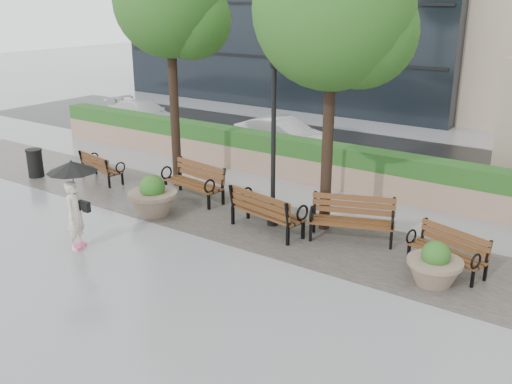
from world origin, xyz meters
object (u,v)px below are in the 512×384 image
Objects in this scene: bench_0 at (102,173)px; lamppost at (273,155)px; car_left at (144,114)px; planter_left at (153,199)px; bench_1 at (194,189)px; car_right at (283,135)px; bench_4 at (446,259)px; planter_right at (434,268)px; trash_bin at (35,164)px; bench_3 at (351,228)px; bench_2 at (267,220)px; pedestrian at (74,196)px.

bench_0 is 6.86m from lamppost.
planter_left is at bearing -123.86° from car_left.
car_right is (-0.83, 6.25, 0.33)m from bench_1.
planter_right reaches higher than bench_4.
trash_bin is at bearing -179.47° from planter_right.
trash_bin is 7.90m from car_left.
bench_1 is 0.53× the size of car_right.
planter_left is 7.70m from planter_right.
bench_1 is at bearing 12.38° from trash_bin.
lamppost is (3.13, 1.23, 1.46)m from planter_left.
car_right is at bearing -102.91° from bench_0.
bench_3 reaches higher than bench_4.
planter_right is at bearing -0.78° from bench_1.
car_right is (-3.95, 7.05, 0.33)m from bench_2.
lamppost reaches higher than bench_2.
bench_4 is 2.02× the size of trash_bin.
bench_4 is 13.46m from trash_bin.
car_right is at bearing 120.17° from lamppost.
bench_4 is 4.86m from lamppost.
lamppost reaches higher than pedestrian.
bench_4 is 0.42× the size of lamppost.
bench_1 is at bearing 171.31° from planter_right.
bench_3 is 1.19× the size of bench_4.
lamppost is (-4.58, 0.04, 1.63)m from bench_4.
bench_2 is (3.12, -0.80, 0.01)m from bench_1.
pedestrian is at bearing 56.84° from bench_2.
bench_3 is 1.89× the size of planter_right.
car_left reaches higher than trash_bin.
bench_0 is 1.34× the size of planter_left.
bench_4 is at bearing 8.79° from planter_left.
bench_4 is 0.78m from planter_right.
bench_4 is 0.85× the size of pedestrian.
trash_bin is at bearing -151.92° from car_left.
lamppost reaches higher than car_right.
car_right is (2.83, 6.59, 0.38)m from bench_0.
bench_1 reaches higher than planter_right.
trash_bin is at bearing 151.88° from car_right.
pedestrian is at bearing -170.20° from car_right.
bench_3 is 14.90m from car_left.
planter_left reaches higher than planter_right.
bench_4 reaches higher than trash_bin.
car_right is (-3.84, 6.60, -1.26)m from lamppost.
pedestrian reaches higher than car_left.
bench_1 is at bearing -165.43° from bench_4.
car_left is (-15.93, 6.59, 0.35)m from bench_4.
car_right reaches higher than bench_0.
bench_4 is 10.72m from car_right.
planter_right is at bearing -105.26° from car_left.
bench_3 is at bearing -105.41° from car_left.
bench_2 is 1.86× the size of planter_right.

